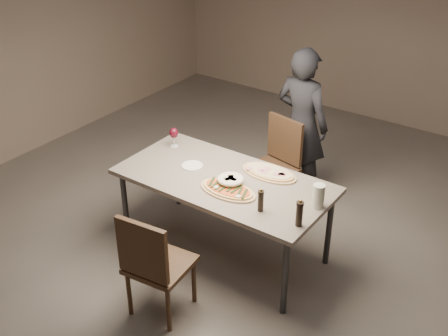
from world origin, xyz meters
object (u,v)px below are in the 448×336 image
Objects in this scene: pepper_mill_left at (299,213)px; chair_far at (277,159)px; bread_basket at (231,181)px; diner at (302,124)px; zucchini_pizza at (228,190)px; dining_table at (224,184)px; ham_pizza at (269,172)px; carafe at (318,196)px; chair_near at (153,262)px.

pepper_mill_left is 1.48m from chair_far.
pepper_mill_left is (0.72, -0.17, 0.06)m from bread_basket.
diner is at bearing 92.59° from bread_basket.
bread_basket is at bearing 97.17° from diner.
zucchini_pizza is 1.11m from chair_far.
chair_far is at bearing 91.41° from dining_table.
bread_basket reaches higher than dining_table.
ham_pizza is (0.27, 0.28, 0.07)m from dining_table.
pepper_mill_left reaches higher than zucchini_pizza.
carafe is 1.33m from chair_near.
chair_far is (-0.13, 0.99, -0.28)m from bread_basket.
carafe is at bearing 10.43° from bread_basket.
pepper_mill_left is at bearing 35.45° from chair_near.
diner reaches higher than chair_near.
carafe is (0.69, 0.22, 0.08)m from zucchini_pizza.
carafe reaches higher than zucchini_pizza.
chair_near is (0.03, -0.95, -0.18)m from dining_table.
carafe is at bearing 45.49° from chair_near.
ham_pizza is 0.61m from carafe.
diner is at bearing 123.27° from carafe.
bread_basket is 1.04m from chair_far.
chair_far is at bearing 126.37° from pepper_mill_left.
bread_basket is 0.93m from chair_near.
diner is at bearing 117.60° from pepper_mill_left.
chair_far is at bearing 97.13° from ham_pizza.
dining_table is at bearing 103.04° from chair_far.
bread_basket is 0.24× the size of chair_far.
carafe is 1.25m from chair_far.
dining_table is 3.56× the size of ham_pizza.
chair_near is at bearing -87.90° from dining_table.
zucchini_pizza reaches higher than ham_pizza.
dining_table is at bearing 85.58° from chair_near.
diner reaches higher than bread_basket.
carafe is at bearing 4.69° from dining_table.
diner is (-0.78, 1.49, -0.07)m from pepper_mill_left.
diner reaches higher than ham_pizza.
chair_near reaches higher than bread_basket.
pepper_mill_left is 0.30m from carafe.
diner is (-0.78, 1.19, -0.07)m from carafe.
dining_table is at bearing 149.80° from bread_basket.
ham_pizza is 2.29× the size of pepper_mill_left.
carafe is (-0.00, 0.30, -0.01)m from pepper_mill_left.
dining_table is at bearing 119.05° from zucchini_pizza.
dining_table is 0.94m from chair_far.
dining_table is at bearing 92.26° from diner.
zucchini_pizza is 0.54× the size of chair_near.
chair_near is (-0.08, -0.89, -0.28)m from bread_basket.
chair_near is (-0.11, -0.80, -0.25)m from zucchini_pizza.
ham_pizza is at bearing 107.17° from diner.
zucchini_pizza is at bearing -46.29° from dining_table.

